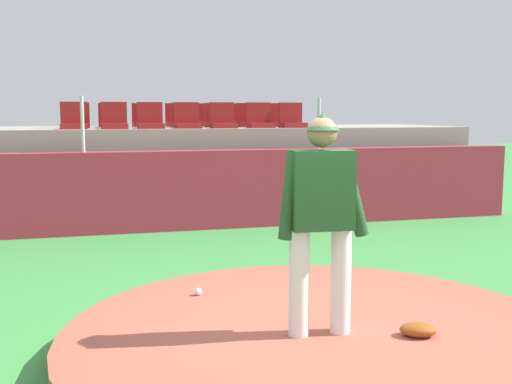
# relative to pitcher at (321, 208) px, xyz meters

# --- Properties ---
(ground_plane) EXTENTS (60.00, 60.00, 0.00)m
(ground_plane) POSITION_rel_pitcher_xyz_m (0.04, 0.09, -1.29)
(ground_plane) COLOR #3C8C40
(pitchers_mound) EXTENTS (4.37, 4.37, 0.25)m
(pitchers_mound) POSITION_rel_pitcher_xyz_m (0.04, 0.09, -1.17)
(pitchers_mound) COLOR #A2513E
(pitchers_mound) RESTS_ON ground_plane
(pitcher) EXTENTS (0.77, 0.30, 1.81)m
(pitcher) POSITION_rel_pitcher_xyz_m (0.00, 0.00, 0.00)
(pitcher) COLOR white
(pitcher) RESTS_ON pitchers_mound
(baseball) EXTENTS (0.07, 0.07, 0.07)m
(baseball) POSITION_rel_pitcher_xyz_m (-0.79, 1.31, -1.01)
(baseball) COLOR white
(baseball) RESTS_ON pitchers_mound
(fielding_glove) EXTENTS (0.35, 0.29, 0.11)m
(fielding_glove) POSITION_rel_pitcher_xyz_m (0.75, -0.27, -0.99)
(fielding_glove) COLOR #8C4313
(fielding_glove) RESTS_ON pitchers_mound
(brick_barrier) EXTENTS (12.16, 0.40, 1.39)m
(brick_barrier) POSITION_rel_pitcher_xyz_m (0.04, 6.09, -0.60)
(brick_barrier) COLOR #9A2938
(brick_barrier) RESTS_ON ground_plane
(fence_post_left) EXTENTS (0.06, 0.06, 0.93)m
(fence_post_left) POSITION_rel_pitcher_xyz_m (-1.91, 6.09, 0.56)
(fence_post_left) COLOR silver
(fence_post_left) RESTS_ON brick_barrier
(fence_post_right) EXTENTS (0.06, 0.06, 0.93)m
(fence_post_right) POSITION_rel_pitcher_xyz_m (2.27, 6.09, 0.56)
(fence_post_right) COLOR silver
(fence_post_right) RESTS_ON brick_barrier
(bleacher_platform) EXTENTS (11.61, 3.06, 1.75)m
(bleacher_platform) POSITION_rel_pitcher_xyz_m (0.04, 8.25, -0.42)
(bleacher_platform) COLOR gray
(bleacher_platform) RESTS_ON ground_plane
(stadium_chair_0) EXTENTS (0.48, 0.44, 0.50)m
(stadium_chair_0) POSITION_rel_pitcher_xyz_m (-2.08, 7.27, 0.61)
(stadium_chair_0) COLOR maroon
(stadium_chair_0) RESTS_ON bleacher_platform
(stadium_chair_1) EXTENTS (0.48, 0.44, 0.50)m
(stadium_chair_1) POSITION_rel_pitcher_xyz_m (-1.35, 7.22, 0.61)
(stadium_chair_1) COLOR maroon
(stadium_chair_1) RESTS_ON bleacher_platform
(stadium_chair_2) EXTENTS (0.48, 0.44, 0.50)m
(stadium_chair_2) POSITION_rel_pitcher_xyz_m (-0.68, 7.25, 0.61)
(stadium_chair_2) COLOR maroon
(stadium_chair_2) RESTS_ON bleacher_platform
(stadium_chair_3) EXTENTS (0.48, 0.44, 0.50)m
(stadium_chair_3) POSITION_rel_pitcher_xyz_m (0.02, 7.26, 0.61)
(stadium_chair_3) COLOR maroon
(stadium_chair_3) RESTS_ON bleacher_platform
(stadium_chair_4) EXTENTS (0.48, 0.44, 0.50)m
(stadium_chair_4) POSITION_rel_pitcher_xyz_m (0.71, 7.23, 0.61)
(stadium_chair_4) COLOR maroon
(stadium_chair_4) RESTS_ON bleacher_platform
(stadium_chair_5) EXTENTS (0.48, 0.44, 0.50)m
(stadium_chair_5) POSITION_rel_pitcher_xyz_m (1.47, 7.27, 0.61)
(stadium_chair_5) COLOR maroon
(stadium_chair_5) RESTS_ON bleacher_platform
(stadium_chair_6) EXTENTS (0.48, 0.44, 0.50)m
(stadium_chair_6) POSITION_rel_pitcher_xyz_m (2.12, 7.22, 0.61)
(stadium_chair_6) COLOR maroon
(stadium_chair_6) RESTS_ON bleacher_platform
(stadium_chair_7) EXTENTS (0.48, 0.44, 0.50)m
(stadium_chair_7) POSITION_rel_pitcher_xyz_m (-2.03, 8.05, 0.61)
(stadium_chair_7) COLOR maroon
(stadium_chair_7) RESTS_ON bleacher_platform
(stadium_chair_8) EXTENTS (0.48, 0.44, 0.50)m
(stadium_chair_8) POSITION_rel_pitcher_xyz_m (-1.34, 8.05, 0.61)
(stadium_chair_8) COLOR maroon
(stadium_chair_8) RESTS_ON bleacher_platform
(stadium_chair_9) EXTENTS (0.48, 0.44, 0.50)m
(stadium_chair_9) POSITION_rel_pitcher_xyz_m (-0.63, 8.05, 0.61)
(stadium_chair_9) COLOR maroon
(stadium_chair_9) RESTS_ON bleacher_platform
(stadium_chair_10) EXTENTS (0.48, 0.44, 0.50)m
(stadium_chair_10) POSITION_rel_pitcher_xyz_m (0.05, 8.05, 0.61)
(stadium_chair_10) COLOR maroon
(stadium_chair_10) RESTS_ON bleacher_platform
(stadium_chair_11) EXTENTS (0.48, 0.44, 0.50)m
(stadium_chair_11) POSITION_rel_pitcher_xyz_m (0.76, 8.05, 0.61)
(stadium_chair_11) COLOR maroon
(stadium_chair_11) RESTS_ON bleacher_platform
(stadium_chair_12) EXTENTS (0.48, 0.44, 0.50)m
(stadium_chair_12) POSITION_rel_pitcher_xyz_m (1.44, 8.05, 0.61)
(stadium_chair_12) COLOR maroon
(stadium_chair_12) RESTS_ON bleacher_platform
(stadium_chair_13) EXTENTS (0.48, 0.44, 0.50)m
(stadium_chair_13) POSITION_rel_pitcher_xyz_m (2.15, 8.08, 0.61)
(stadium_chair_13) COLOR maroon
(stadium_chair_13) RESTS_ON bleacher_platform
(stadium_chair_14) EXTENTS (0.48, 0.44, 0.50)m
(stadium_chair_14) POSITION_rel_pitcher_xyz_m (-2.06, 8.89, 0.61)
(stadium_chair_14) COLOR maroon
(stadium_chair_14) RESTS_ON bleacher_platform
(stadium_chair_15) EXTENTS (0.48, 0.44, 0.50)m
(stadium_chair_15) POSITION_rel_pitcher_xyz_m (-1.38, 8.88, 0.61)
(stadium_chair_15) COLOR maroon
(stadium_chair_15) RESTS_ON bleacher_platform
(stadium_chair_16) EXTENTS (0.48, 0.44, 0.50)m
(stadium_chair_16) POSITION_rel_pitcher_xyz_m (-0.68, 8.87, 0.61)
(stadium_chair_16) COLOR maroon
(stadium_chair_16) RESTS_ON bleacher_platform
(stadium_chair_17) EXTENTS (0.48, 0.44, 0.50)m
(stadium_chair_17) POSITION_rel_pitcher_xyz_m (0.04, 8.86, 0.61)
(stadium_chair_17) COLOR maroon
(stadium_chair_17) RESTS_ON bleacher_platform
(stadium_chair_18) EXTENTS (0.48, 0.44, 0.50)m
(stadium_chair_18) POSITION_rel_pitcher_xyz_m (0.74, 8.89, 0.61)
(stadium_chair_18) COLOR maroon
(stadium_chair_18) RESTS_ON bleacher_platform
(stadium_chair_19) EXTENTS (0.48, 0.44, 0.50)m
(stadium_chair_19) POSITION_rel_pitcher_xyz_m (1.43, 8.85, 0.61)
(stadium_chair_19) COLOR maroon
(stadium_chair_19) RESTS_ON bleacher_platform
(stadium_chair_20) EXTENTS (0.48, 0.44, 0.50)m
(stadium_chair_20) POSITION_rel_pitcher_xyz_m (2.17, 8.89, 0.61)
(stadium_chair_20) COLOR maroon
(stadium_chair_20) RESTS_ON bleacher_platform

